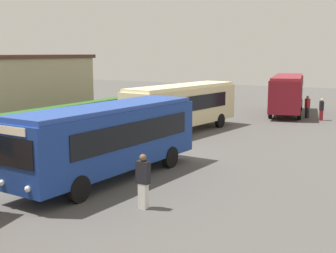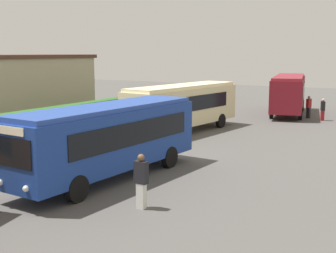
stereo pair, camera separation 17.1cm
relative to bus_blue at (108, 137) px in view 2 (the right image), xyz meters
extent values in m
plane|color=#514F4C|center=(4.84, -0.20, -1.82)|extent=(103.01, 103.01, 0.00)
cube|color=navy|center=(0.01, 0.00, -0.07)|extent=(9.88, 2.99, 2.40)
cube|color=#2747A0|center=(0.01, 0.00, 1.23)|extent=(9.58, 2.78, 0.20)
cube|color=black|center=(0.23, -1.24, 0.22)|extent=(7.60, 0.49, 0.96)
cube|color=black|center=(0.38, 1.21, 0.22)|extent=(7.60, 0.49, 0.96)
cube|color=black|center=(-4.88, 0.29, 0.22)|extent=(0.16, 1.99, 1.01)
cube|color=silver|center=(-4.88, 0.29, 0.95)|extent=(0.12, 1.33, 0.28)
cylinder|color=black|center=(-3.08, -0.93, -1.32)|extent=(1.01, 0.34, 1.00)
cylinder|color=black|center=(-2.95, 1.29, -1.32)|extent=(1.01, 0.34, 1.00)
cylinder|color=black|center=(2.96, -1.29, -1.32)|extent=(1.01, 0.34, 1.00)
cylinder|color=black|center=(3.09, 0.93, -1.32)|extent=(1.01, 0.34, 1.00)
sphere|color=silver|center=(-4.93, -0.38, -0.92)|extent=(0.22, 0.22, 0.22)
sphere|color=silver|center=(-4.85, 0.95, -0.92)|extent=(0.22, 0.22, 0.22)
cube|color=beige|center=(11.80, 2.77, -0.05)|extent=(10.40, 3.49, 2.43)
cube|color=#F8E8B2|center=(11.80, 2.77, 1.26)|extent=(10.07, 3.26, 0.20)
cube|color=black|center=(11.64, 4.00, 0.24)|extent=(7.91, 0.91, 0.97)
cube|color=black|center=(11.37, 1.60, 0.24)|extent=(7.91, 0.91, 0.97)
cube|color=black|center=(16.89, 2.21, 0.24)|extent=(0.25, 1.94, 1.02)
cube|color=silver|center=(16.89, 2.21, 0.98)|extent=(0.18, 1.31, 0.28)
cylinder|color=black|center=(15.07, 3.50, -1.32)|extent=(1.02, 0.39, 1.00)
cylinder|color=black|center=(14.83, 1.34, -1.32)|extent=(1.02, 0.39, 1.00)
cylinder|color=black|center=(8.78, 4.20, -1.32)|extent=(1.02, 0.39, 1.00)
cylinder|color=black|center=(8.54, 2.03, -1.32)|extent=(1.02, 0.39, 1.00)
sphere|color=silver|center=(16.97, 2.86, -0.92)|extent=(0.22, 0.22, 0.22)
sphere|color=silver|center=(16.83, 1.56, -0.92)|extent=(0.22, 0.22, 0.22)
cube|color=maroon|center=(24.25, -0.85, 0.03)|extent=(9.94, 4.54, 2.59)
cube|color=maroon|center=(24.25, -0.85, 1.42)|extent=(9.61, 4.29, 0.20)
cube|color=black|center=(23.68, 0.30, 0.34)|extent=(7.34, 1.71, 1.04)
cube|color=black|center=(24.23, -2.14, 0.34)|extent=(7.34, 1.71, 1.04)
cube|color=black|center=(28.96, 0.22, 0.34)|extent=(0.49, 1.98, 1.09)
cube|color=silver|center=(28.96, 0.22, 1.14)|extent=(0.34, 1.33, 0.28)
cylinder|color=black|center=(26.91, 0.91, -1.32)|extent=(1.04, 0.49, 1.00)
cylinder|color=black|center=(27.41, -1.30, -1.32)|extent=(1.04, 0.49, 1.00)
cylinder|color=black|center=(21.08, -0.41, -1.32)|extent=(1.04, 0.49, 1.00)
cylinder|color=black|center=(21.59, -2.62, -1.32)|extent=(1.04, 0.49, 1.00)
sphere|color=silver|center=(28.82, 0.88, -0.92)|extent=(0.22, 0.22, 0.22)
sphere|color=silver|center=(29.12, -0.44, -0.92)|extent=(0.22, 0.22, 0.22)
cube|color=silver|center=(-2.48, -3.31, -1.37)|extent=(0.24, 0.29, 0.90)
cube|color=black|center=(-2.48, -3.31, -0.53)|extent=(0.27, 0.46, 0.78)
sphere|color=brown|center=(-2.48, -3.31, -0.02)|extent=(0.25, 0.25, 0.25)
cube|color=maroon|center=(21.98, -4.24, -1.41)|extent=(0.34, 0.33, 0.81)
cube|color=black|center=(21.98, -4.24, -0.65)|extent=(0.49, 0.42, 0.71)
sphere|color=beige|center=(21.98, -4.24, -0.18)|extent=(0.22, 0.22, 0.22)
cube|color=black|center=(22.85, -2.94, -1.40)|extent=(0.33, 0.32, 0.85)
cube|color=maroon|center=(22.85, -2.94, -0.60)|extent=(0.47, 0.40, 0.74)
sphere|color=#8C6647|center=(22.85, -2.94, -0.12)|extent=(0.23, 0.23, 0.23)
cube|color=#2D6121|center=(4.84, 10.83, -1.02)|extent=(63.51, 1.02, 1.61)
cube|color=tan|center=(10.57, 17.69, 0.59)|extent=(13.32, 5.98, 4.83)
cube|color=#4C2D23|center=(10.57, 17.69, 3.16)|extent=(13.85, 6.21, 0.30)
camera|label=1|loc=(-15.30, -11.62, 3.52)|focal=49.25mm
camera|label=2|loc=(-15.21, -11.77, 3.52)|focal=49.25mm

